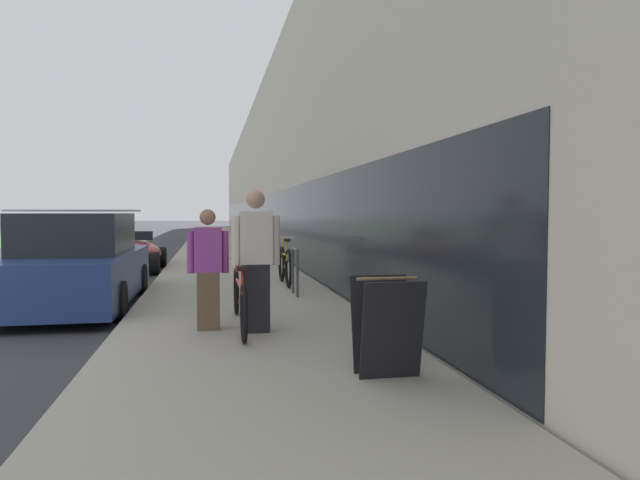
{
  "coord_description": "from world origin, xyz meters",
  "views": [
    {
      "loc": [
        5.06,
        -6.03,
        1.63
      ],
      "look_at": [
        8.47,
        11.64,
        0.76
      ],
      "focal_mm": 32.0,
      "sensor_mm": 36.0,
      "label": 1
    }
  ],
  "objects_px": {
    "bike_rack_hoop": "(295,266)",
    "parked_sedan_curbside": "(77,265)",
    "person_rider": "(256,261)",
    "tandem_bicycle": "(240,299)",
    "vintage_roadster_curbside": "(129,254)",
    "cruiser_bike_nearest": "(285,265)",
    "person_bystander": "(208,269)",
    "sandwich_board_sign": "(387,326)"
  },
  "relations": [
    {
      "from": "sandwich_board_sign",
      "to": "vintage_roadster_curbside",
      "type": "relative_size",
      "value": 0.23
    },
    {
      "from": "parked_sedan_curbside",
      "to": "bike_rack_hoop",
      "type": "bearing_deg",
      "value": -4.3
    },
    {
      "from": "bike_rack_hoop",
      "to": "sandwich_board_sign",
      "type": "height_order",
      "value": "sandwich_board_sign"
    },
    {
      "from": "bike_rack_hoop",
      "to": "parked_sedan_curbside",
      "type": "distance_m",
      "value": 3.74
    },
    {
      "from": "person_bystander",
      "to": "sandwich_board_sign",
      "type": "xyz_separation_m",
      "value": [
        1.6,
        -2.36,
        -0.31
      ]
    },
    {
      "from": "person_rider",
      "to": "tandem_bicycle",
      "type": "bearing_deg",
      "value": 120.01
    },
    {
      "from": "sandwich_board_sign",
      "to": "parked_sedan_curbside",
      "type": "xyz_separation_m",
      "value": [
        -3.81,
        5.42,
        0.13
      ]
    },
    {
      "from": "person_rider",
      "to": "bike_rack_hoop",
      "type": "height_order",
      "value": "person_rider"
    },
    {
      "from": "person_bystander",
      "to": "cruiser_bike_nearest",
      "type": "xyz_separation_m",
      "value": [
        1.53,
        4.3,
        -0.36
      ]
    },
    {
      "from": "bike_rack_hoop",
      "to": "cruiser_bike_nearest",
      "type": "xyz_separation_m",
      "value": [
        0.02,
        1.53,
        -0.11
      ]
    },
    {
      "from": "person_bystander",
      "to": "bike_rack_hoop",
      "type": "relative_size",
      "value": 1.8
    },
    {
      "from": "person_rider",
      "to": "sandwich_board_sign",
      "type": "height_order",
      "value": "person_rider"
    },
    {
      "from": "cruiser_bike_nearest",
      "to": "sandwich_board_sign",
      "type": "relative_size",
      "value": 2.03
    },
    {
      "from": "tandem_bicycle",
      "to": "person_bystander",
      "type": "height_order",
      "value": "person_bystander"
    },
    {
      "from": "person_bystander",
      "to": "parked_sedan_curbside",
      "type": "height_order",
      "value": "parked_sedan_curbside"
    },
    {
      "from": "parked_sedan_curbside",
      "to": "cruiser_bike_nearest",
      "type": "bearing_deg",
      "value": 18.41
    },
    {
      "from": "bike_rack_hoop",
      "to": "parked_sedan_curbside",
      "type": "bearing_deg",
      "value": 175.7
    },
    {
      "from": "cruiser_bike_nearest",
      "to": "parked_sedan_curbside",
      "type": "relative_size",
      "value": 0.39
    },
    {
      "from": "bike_rack_hoop",
      "to": "sandwich_board_sign",
      "type": "bearing_deg",
      "value": -89.11
    },
    {
      "from": "bike_rack_hoop",
      "to": "parked_sedan_curbside",
      "type": "height_order",
      "value": "parked_sedan_curbside"
    },
    {
      "from": "tandem_bicycle",
      "to": "bike_rack_hoop",
      "type": "distance_m",
      "value": 2.92
    },
    {
      "from": "person_bystander",
      "to": "vintage_roadster_curbside",
      "type": "relative_size",
      "value": 0.39
    },
    {
      "from": "person_bystander",
      "to": "vintage_roadster_curbside",
      "type": "distance_m",
      "value": 9.36
    },
    {
      "from": "person_rider",
      "to": "vintage_roadster_curbside",
      "type": "bearing_deg",
      "value": 106.51
    },
    {
      "from": "person_bystander",
      "to": "vintage_roadster_curbside",
      "type": "bearing_deg",
      "value": 103.51
    },
    {
      "from": "person_rider",
      "to": "cruiser_bike_nearest",
      "type": "xyz_separation_m",
      "value": [
        0.95,
        4.55,
        -0.48
      ]
    },
    {
      "from": "cruiser_bike_nearest",
      "to": "vintage_roadster_curbside",
      "type": "distance_m",
      "value": 6.06
    },
    {
      "from": "cruiser_bike_nearest",
      "to": "parked_sedan_curbside",
      "type": "bearing_deg",
      "value": -161.59
    },
    {
      "from": "sandwich_board_sign",
      "to": "vintage_roadster_curbside",
      "type": "distance_m",
      "value": 12.06
    },
    {
      "from": "person_bystander",
      "to": "cruiser_bike_nearest",
      "type": "bearing_deg",
      "value": 70.4
    },
    {
      "from": "person_rider",
      "to": "sandwich_board_sign",
      "type": "distance_m",
      "value": 2.39
    },
    {
      "from": "parked_sedan_curbside",
      "to": "sandwich_board_sign",
      "type": "bearing_deg",
      "value": -54.91
    },
    {
      "from": "tandem_bicycle",
      "to": "vintage_roadster_curbside",
      "type": "xyz_separation_m",
      "value": [
        -2.58,
        9.01,
        -0.03
      ]
    },
    {
      "from": "tandem_bicycle",
      "to": "parked_sedan_curbside",
      "type": "relative_size",
      "value": 0.54
    },
    {
      "from": "person_rider",
      "to": "sandwich_board_sign",
      "type": "xyz_separation_m",
      "value": [
        1.01,
        -2.12,
        -0.43
      ]
    },
    {
      "from": "cruiser_bike_nearest",
      "to": "parked_sedan_curbside",
      "type": "height_order",
      "value": "parked_sedan_curbside"
    },
    {
      "from": "parked_sedan_curbside",
      "to": "vintage_roadster_curbside",
      "type": "xyz_separation_m",
      "value": [
        0.03,
        6.03,
        -0.25
      ]
    },
    {
      "from": "cruiser_bike_nearest",
      "to": "vintage_roadster_curbside",
      "type": "relative_size",
      "value": 0.47
    },
    {
      "from": "sandwich_board_sign",
      "to": "cruiser_bike_nearest",
      "type": "bearing_deg",
      "value": 90.55
    },
    {
      "from": "person_rider",
      "to": "parked_sedan_curbside",
      "type": "xyz_separation_m",
      "value": [
        -2.79,
        3.3,
        -0.3
      ]
    },
    {
      "from": "bike_rack_hoop",
      "to": "parked_sedan_curbside",
      "type": "xyz_separation_m",
      "value": [
        -3.73,
        0.28,
        0.07
      ]
    },
    {
      "from": "person_rider",
      "to": "parked_sedan_curbside",
      "type": "relative_size",
      "value": 0.37
    }
  ]
}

